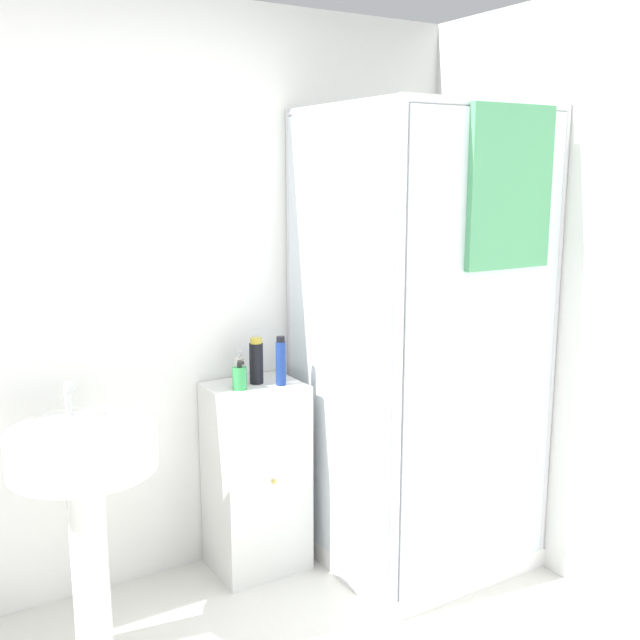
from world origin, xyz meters
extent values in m
cube|color=white|center=(0.00, 1.70, 1.25)|extent=(6.40, 0.06, 2.50)
cube|color=white|center=(1.24, 1.24, 0.04)|extent=(0.87, 0.87, 0.09)
cylinder|color=silver|center=(1.65, 1.65, 1.03)|extent=(0.04, 0.04, 2.06)
cylinder|color=silver|center=(0.82, 1.65, 1.03)|extent=(0.04, 0.04, 2.06)
cylinder|color=silver|center=(1.65, 0.82, 1.03)|extent=(0.04, 0.04, 2.06)
cylinder|color=silver|center=(0.82, 0.82, 1.03)|extent=(0.04, 0.04, 2.06)
cylinder|color=silver|center=(1.24, 0.82, 2.04)|extent=(0.83, 0.04, 0.04)
cylinder|color=silver|center=(1.24, 1.65, 2.04)|extent=(0.83, 0.04, 0.04)
cylinder|color=silver|center=(0.82, 1.24, 2.04)|extent=(0.04, 0.83, 0.04)
cylinder|color=silver|center=(1.65, 1.24, 2.04)|extent=(0.04, 0.83, 0.04)
cube|color=silver|center=(1.24, 0.81, 1.06)|extent=(0.80, 0.01, 1.93)
cube|color=silver|center=(0.81, 1.24, 1.06)|extent=(0.01, 0.80, 1.93)
cylinder|color=#B7BABF|center=(1.45, 1.59, 0.86)|extent=(0.02, 0.02, 1.54)
cylinder|color=#B7BABF|center=(1.45, 1.54, 1.65)|extent=(0.07, 0.07, 0.04)
cube|color=#4C9966|center=(1.32, 0.79, 1.72)|extent=(0.43, 0.03, 0.63)
cube|color=silver|center=(0.55, 1.50, 0.43)|extent=(0.40, 0.33, 0.86)
sphere|color=gold|center=(0.55, 1.32, 0.48)|extent=(0.02, 0.02, 0.02)
cylinder|color=white|center=(-0.26, 1.26, 0.37)|extent=(0.14, 0.14, 0.73)
cylinder|color=white|center=(-0.26, 1.26, 0.81)|extent=(0.53, 0.53, 0.15)
cylinder|color=#B7BABF|center=(-0.26, 1.44, 0.95)|extent=(0.02, 0.02, 0.13)
cube|color=#B7BABF|center=(-0.26, 1.41, 1.00)|extent=(0.02, 0.07, 0.02)
cylinder|color=green|center=(0.46, 1.47, 0.91)|extent=(0.06, 0.06, 0.10)
cylinder|color=black|center=(0.46, 1.47, 0.97)|extent=(0.02, 0.02, 0.02)
cube|color=black|center=(0.46, 1.45, 0.99)|extent=(0.02, 0.03, 0.01)
cylinder|color=black|center=(0.57, 1.52, 0.96)|extent=(0.06, 0.06, 0.18)
cylinder|color=gold|center=(0.57, 1.52, 1.06)|extent=(0.05, 0.05, 0.02)
cylinder|color=navy|center=(0.65, 1.44, 0.96)|extent=(0.04, 0.04, 0.19)
cylinder|color=black|center=(0.65, 1.44, 1.07)|extent=(0.04, 0.04, 0.02)
cylinder|color=white|center=(0.51, 1.57, 0.92)|extent=(0.04, 0.04, 0.11)
cylinder|color=silver|center=(0.51, 1.57, 0.99)|extent=(0.01, 0.01, 0.02)
cube|color=silver|center=(0.51, 1.56, 1.00)|extent=(0.01, 0.02, 0.01)
camera|label=1|loc=(-0.84, -1.37, 1.79)|focal=42.00mm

